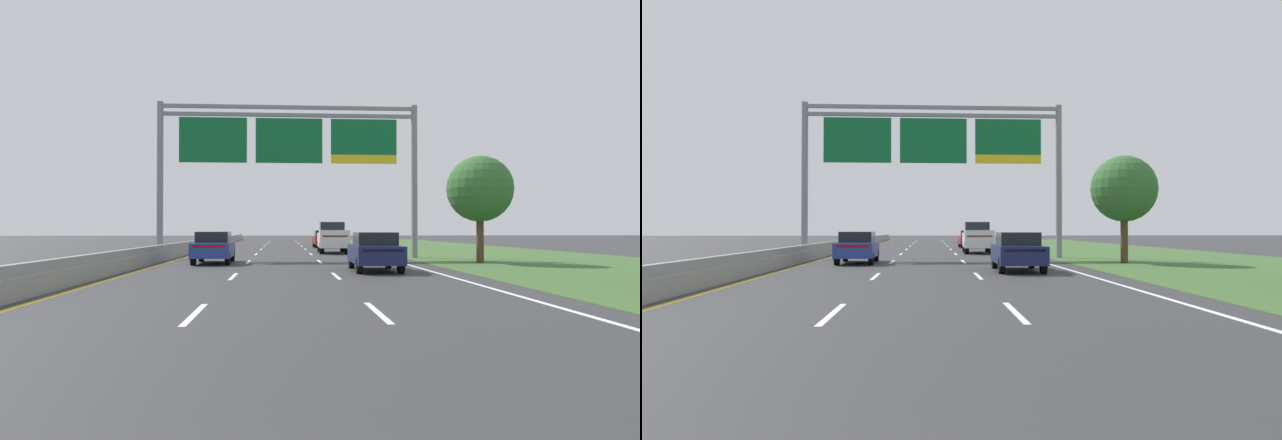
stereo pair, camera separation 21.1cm
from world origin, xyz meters
TOP-DOWN VIEW (x-y plane):
  - ground_plane at (0.00, 35.00)m, footprint 220.00×220.00m
  - lane_striping at (0.00, 34.54)m, footprint 11.96×106.00m
  - grass_verge_right at (13.95, 35.00)m, footprint 14.00×110.00m
  - median_barrier_concrete at (-6.60, 35.00)m, footprint 0.60×110.00m
  - overhead_sign_gantry at (0.30, 31.68)m, footprint 15.06×0.42m
  - pickup_truck_white at (3.49, 39.19)m, footprint 2.13×5.45m
  - car_navy_right_lane_sedan at (3.67, 21.89)m, footprint 1.92×4.44m
  - car_red_right_lane_sedan at (3.71, 50.90)m, footprint 1.86×4.42m
  - car_blue_left_lane_sedan at (-3.49, 27.46)m, footprint 1.87×4.42m
  - roadside_tree_mid at (9.73, 26.59)m, footprint 3.29×3.29m

SIDE VIEW (x-z plane):
  - ground_plane at x=0.00m, z-range 0.00..0.00m
  - lane_striping at x=0.00m, z-range 0.00..0.01m
  - grass_verge_right at x=13.95m, z-range 0.00..0.02m
  - median_barrier_concrete at x=-6.60m, z-range -0.07..0.78m
  - car_navy_right_lane_sedan at x=3.67m, z-range 0.03..1.60m
  - car_red_right_lane_sedan at x=3.71m, z-range 0.03..1.60m
  - car_blue_left_lane_sedan at x=-3.49m, z-range 0.03..1.60m
  - pickup_truck_white at x=3.49m, z-range -0.03..2.17m
  - roadside_tree_mid at x=9.73m, z-range 1.01..6.37m
  - overhead_sign_gantry at x=0.30m, z-range 1.90..10.88m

